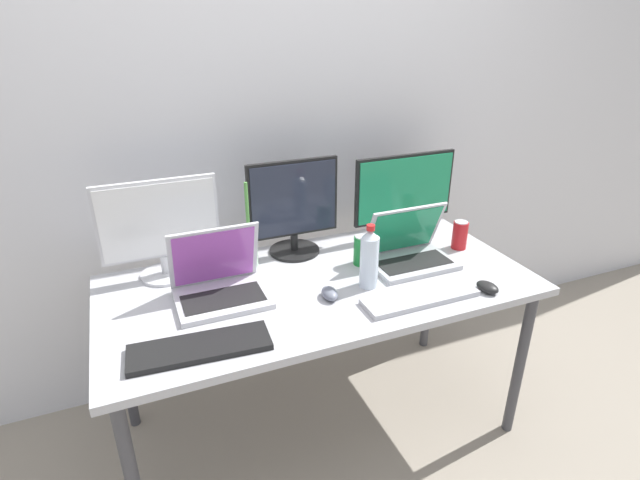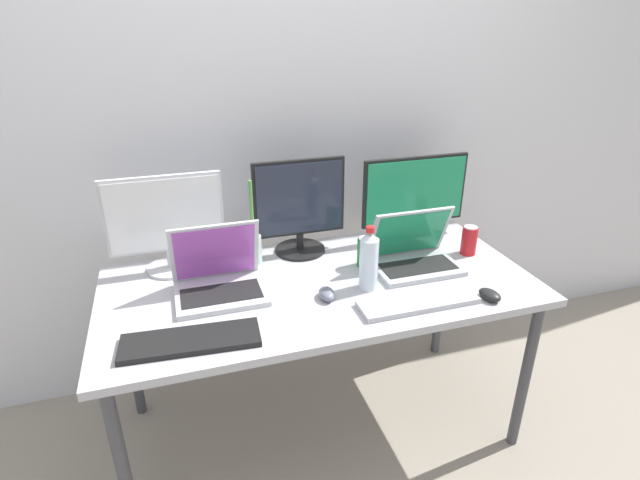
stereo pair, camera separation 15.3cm
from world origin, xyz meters
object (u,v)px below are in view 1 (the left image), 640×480
object	(u,v)px
mouse_by_laptop	(487,287)
bamboo_vase	(250,249)
laptop_secondary	(409,250)
water_bottle	(369,259)
monitor_center	(294,207)
laptop_silver	(219,282)
monitor_right	(404,193)
keyboard_aux	(420,297)
mouse_by_keyboard	(330,293)
work_desk	(320,295)
soda_can_near_keyboard	(362,250)
soda_can_by_laptop	(460,235)
monitor_left	(160,227)
keyboard_main	(200,347)

from	to	relation	value
mouse_by_laptop	bamboo_vase	xyz separation A→B (m)	(-0.76, 0.54, 0.06)
laptop_secondary	water_bottle	xyz separation A→B (m)	(-0.24, -0.11, 0.06)
monitor_center	laptop_silver	size ratio (longest dim) A/B	1.25
monitor_right	keyboard_aux	distance (m)	0.62
mouse_by_keyboard	bamboo_vase	world-z (taller)	bamboo_vase
work_desk	mouse_by_keyboard	xyz separation A→B (m)	(-0.01, -0.12, 0.08)
monitor_center	monitor_right	distance (m)	0.53
keyboard_aux	mouse_by_laptop	size ratio (longest dim) A/B	4.75
monitor_right	mouse_by_keyboard	world-z (taller)	monitor_right
work_desk	water_bottle	size ratio (longest dim) A/B	6.54
soda_can_near_keyboard	soda_can_by_laptop	world-z (taller)	same
laptop_secondary	water_bottle	world-z (taller)	water_bottle
monitor_left	mouse_by_keyboard	world-z (taller)	monitor_left
monitor_left	monitor_right	size ratio (longest dim) A/B	0.91
keyboard_aux	soda_can_by_laptop	bearing A→B (deg)	37.68
monitor_left	mouse_by_keyboard	bearing A→B (deg)	-37.37
keyboard_aux	monitor_right	bearing A→B (deg)	65.49
monitor_center	work_desk	bearing A→B (deg)	-90.30
monitor_center	laptop_silver	distance (m)	0.48
monitor_right	bamboo_vase	bearing A→B (deg)	-176.94
monitor_left	water_bottle	xyz separation A→B (m)	(0.70, -0.38, -0.09)
bamboo_vase	mouse_by_laptop	bearing A→B (deg)	-35.33
monitor_right	soda_can_near_keyboard	distance (m)	0.40
monitor_center	water_bottle	bearing A→B (deg)	-67.70
bamboo_vase	laptop_silver	bearing A→B (deg)	-130.97
monitor_left	keyboard_main	distance (m)	0.57
monitor_left	soda_can_by_laptop	world-z (taller)	monitor_left
laptop_silver	bamboo_vase	bearing A→B (deg)	49.03
monitor_center	laptop_secondary	bearing A→B (deg)	-34.29
mouse_by_keyboard	mouse_by_laptop	xyz separation A→B (m)	(0.57, -0.18, -0.00)
monitor_center	soda_can_by_laptop	world-z (taller)	monitor_center
monitor_left	water_bottle	distance (m)	0.80
monitor_right	bamboo_vase	size ratio (longest dim) A/B	1.37
monitor_right	mouse_by_keyboard	bearing A→B (deg)	-143.71
work_desk	soda_can_near_keyboard	distance (m)	0.26
water_bottle	bamboo_vase	size ratio (longest dim) A/B	0.70
monitor_left	soda_can_by_laptop	size ratio (longest dim) A/B	3.58
work_desk	keyboard_aux	xyz separation A→B (m)	(0.29, -0.26, 0.07)
bamboo_vase	work_desk	bearing A→B (deg)	-48.23
keyboard_main	keyboard_aux	bearing A→B (deg)	3.66
keyboard_aux	mouse_by_laptop	xyz separation A→B (m)	(0.27, -0.04, 0.01)
laptop_silver	mouse_by_keyboard	bearing A→B (deg)	-24.22
keyboard_aux	mouse_by_keyboard	distance (m)	0.33
soda_can_near_keyboard	bamboo_vase	world-z (taller)	bamboo_vase
monitor_right	water_bottle	bearing A→B (deg)	-134.88
laptop_silver	water_bottle	bearing A→B (deg)	-14.44
laptop_silver	work_desk	bearing A→B (deg)	-6.42
keyboard_main	laptop_silver	bearing A→B (deg)	70.94
laptop_secondary	monitor_left	bearing A→B (deg)	164.21
monitor_left	bamboo_vase	xyz separation A→B (m)	(0.33, -0.05, -0.13)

